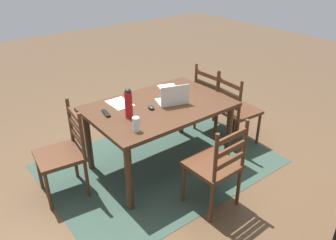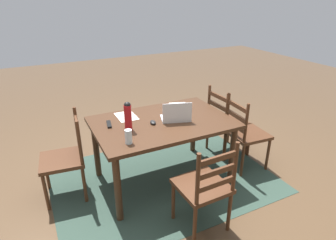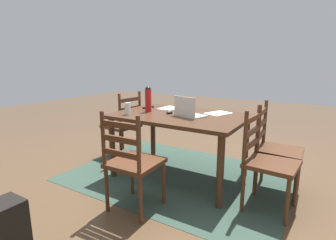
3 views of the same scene
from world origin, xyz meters
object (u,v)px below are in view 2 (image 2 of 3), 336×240
chair_far_head (204,187)px  chair_left_near (226,122)px  chair_left_far (245,134)px  laptop (176,116)px  dining_table (162,128)px  water_bottle (128,116)px  tv_remote (109,124)px  chair_right_near (66,158)px  computer_mouse (153,122)px  drinking_glass (128,137)px

chair_far_head → chair_left_near: same height
chair_left_far → laptop: 0.98m
dining_table → water_bottle: 0.48m
chair_left_near → tv_remote: bearing=1.6°
chair_right_near → chair_left_far: bearing=169.3°
water_bottle → laptop: bearing=179.1°
dining_table → computer_mouse: computer_mouse is taller
dining_table → chair_far_head: (-0.00, 0.88, -0.21)m
chair_left_far → chair_left_near: bearing=-90.0°
computer_mouse → chair_left_far: bearing=-179.8°
laptop → computer_mouse: 0.27m
chair_left_far → laptop: (0.90, -0.14, 0.36)m
chair_left_near → tv_remote: chair_left_near is taller
chair_left_far → drinking_glass: (1.54, 0.12, 0.37)m
dining_table → laptop: (-0.14, 0.06, 0.15)m
tv_remote → computer_mouse: bearing=-11.6°
chair_far_head → chair_left_far: size_ratio=1.00×
chair_right_near → chair_far_head: bearing=134.2°
dining_table → computer_mouse: 0.17m
chair_far_head → computer_mouse: chair_far_head is taller
water_bottle → chair_left_near: bearing=-170.2°
water_bottle → dining_table: bearing=-173.1°
computer_mouse → laptop: bearing=-178.8°
chair_far_head → chair_left_far: bearing=-147.0°
chair_right_near → chair_left_near: bearing=-179.9°
chair_right_near → computer_mouse: size_ratio=9.50×
laptop → water_bottle: size_ratio=1.21×
dining_table → chair_left_far: (-1.04, 0.20, -0.21)m
drinking_glass → chair_left_far: bearing=-175.5°
chair_far_head → water_bottle: (0.41, -0.83, 0.46)m
chair_far_head → tv_remote: size_ratio=5.59×
chair_right_near → tv_remote: (-0.48, 0.04, 0.31)m
chair_far_head → drinking_glass: bearing=-47.8°
tv_remote → water_bottle: bearing=-43.3°
dining_table → chair_far_head: bearing=90.1°
chair_left_near → drinking_glass: 1.67m
laptop → tv_remote: (0.70, -0.21, -0.05)m
chair_far_head → tv_remote: chair_far_head is taller
drinking_glass → chair_right_near: bearing=-43.8°
computer_mouse → tv_remote: (0.44, -0.18, -0.01)m
chair_left_far → tv_remote: bearing=-12.5°
drinking_glass → dining_table: bearing=-147.5°
chair_right_near → water_bottle: bearing=158.8°
dining_table → laptop: 0.22m
chair_right_near → water_bottle: size_ratio=3.08×
chair_left_far → drinking_glass: chair_left_far is taller
chair_left_near → laptop: 1.00m
chair_left_far → computer_mouse: 1.22m
computer_mouse → chair_far_head: bearing=107.1°
chair_left_far → water_bottle: 1.53m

